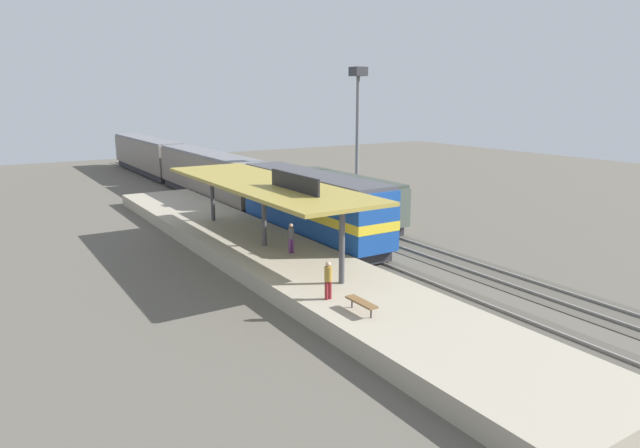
% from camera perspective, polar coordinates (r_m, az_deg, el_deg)
% --- Properties ---
extents(ground_plane, '(120.00, 120.00, 0.00)m').
position_cam_1_polar(ground_plane, '(36.65, 3.59, -2.09)').
color(ground_plane, '#5B564C').
extents(track_near, '(3.20, 110.00, 0.16)m').
position_cam_1_polar(track_near, '(35.54, 0.97, -2.50)').
color(track_near, '#4E4941').
rests_on(track_near, ground).
extents(track_far, '(3.20, 110.00, 0.16)m').
position_cam_1_polar(track_far, '(38.18, 6.75, -1.48)').
color(track_far, '#4E4941').
rests_on(track_far, ground).
extents(platform, '(6.00, 44.00, 0.90)m').
position_cam_1_polar(platform, '(33.21, -5.67, -2.94)').
color(platform, '#A89E89').
rests_on(platform, ground).
extents(station_canopy, '(5.20, 18.00, 4.70)m').
position_cam_1_polar(station_canopy, '(32.24, -5.76, 4.01)').
color(station_canopy, '#47474C').
rests_on(station_canopy, platform).
extents(platform_bench, '(0.44, 1.70, 0.50)m').
position_cam_1_polar(platform_bench, '(22.95, 4.26, -8.02)').
color(platform_bench, '#333338').
rests_on(platform_bench, platform).
extents(locomotive, '(2.93, 14.43, 4.44)m').
position_cam_1_polar(locomotive, '(36.76, -0.86, 1.84)').
color(locomotive, '#28282D').
rests_on(locomotive, track_near).
extents(passenger_carriage_front, '(2.90, 20.00, 4.24)m').
position_cam_1_polar(passenger_carriage_front, '(52.74, -11.22, 4.94)').
color(passenger_carriage_front, '#28282D').
rests_on(passenger_carriage_front, track_near).
extents(passenger_carriage_rear, '(2.90, 20.00, 4.24)m').
position_cam_1_polar(passenger_carriage_rear, '(72.39, -17.31, 6.77)').
color(passenger_carriage_rear, '#28282D').
rests_on(passenger_carriage_rear, track_near).
extents(freight_car, '(2.80, 12.00, 3.54)m').
position_cam_1_polar(freight_car, '(41.78, 2.35, 2.60)').
color(freight_car, '#28282D').
rests_on(freight_car, track_far).
extents(light_mast, '(1.10, 1.10, 11.70)m').
position_cam_1_polar(light_mast, '(45.11, 3.88, 11.57)').
color(light_mast, slate).
rests_on(light_mast, ground).
extents(person_waiting, '(0.34, 0.34, 1.71)m').
position_cam_1_polar(person_waiting, '(31.14, -2.97, -1.30)').
color(person_waiting, '#663375').
rests_on(person_waiting, platform).
extents(person_walking, '(0.34, 0.34, 1.71)m').
position_cam_1_polar(person_walking, '(24.16, 0.85, -5.59)').
color(person_walking, maroon).
rests_on(person_walking, platform).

